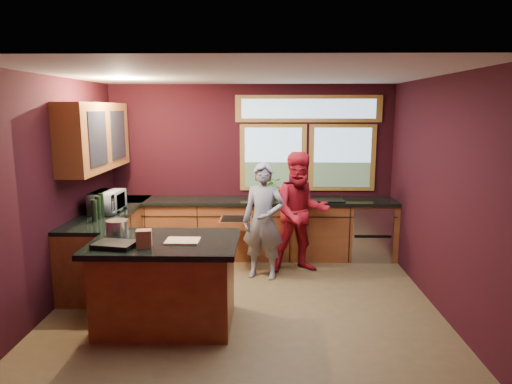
{
  "coord_description": "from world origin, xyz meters",
  "views": [
    {
      "loc": [
        0.23,
        -5.27,
        2.32
      ],
      "look_at": [
        0.11,
        0.4,
        1.28
      ],
      "focal_mm": 32.0,
      "sensor_mm": 36.0,
      "label": 1
    }
  ],
  "objects_px": {
    "island": "(166,282)",
    "stock_pot": "(117,228)",
    "cutting_board": "(183,241)",
    "person_grey": "(263,221)",
    "person_red": "(301,213)"
  },
  "relations": [
    {
      "from": "island",
      "to": "person_red",
      "type": "xyz_separation_m",
      "value": [
        1.57,
        1.69,
        0.39
      ]
    },
    {
      "from": "person_grey",
      "to": "stock_pot",
      "type": "xyz_separation_m",
      "value": [
        -1.59,
        -1.28,
        0.23
      ]
    },
    {
      "from": "person_grey",
      "to": "stock_pot",
      "type": "bearing_deg",
      "value": -126.47
    },
    {
      "from": "person_grey",
      "to": "person_red",
      "type": "distance_m",
      "value": 0.59
    },
    {
      "from": "island",
      "to": "cutting_board",
      "type": "bearing_deg",
      "value": -14.04
    },
    {
      "from": "island",
      "to": "person_grey",
      "type": "bearing_deg",
      "value": 53.94
    },
    {
      "from": "person_grey",
      "to": "person_red",
      "type": "relative_size",
      "value": 0.93
    },
    {
      "from": "person_grey",
      "to": "cutting_board",
      "type": "relative_size",
      "value": 4.59
    },
    {
      "from": "cutting_board",
      "to": "person_grey",
      "type": "bearing_deg",
      "value": 60.38
    },
    {
      "from": "island",
      "to": "stock_pot",
      "type": "distance_m",
      "value": 0.8
    },
    {
      "from": "person_grey",
      "to": "person_red",
      "type": "height_order",
      "value": "person_red"
    },
    {
      "from": "person_grey",
      "to": "island",
      "type": "bearing_deg",
      "value": -111.34
    },
    {
      "from": "person_grey",
      "to": "cutting_board",
      "type": "distance_m",
      "value": 1.71
    },
    {
      "from": "island",
      "to": "cutting_board",
      "type": "height_order",
      "value": "cutting_board"
    },
    {
      "from": "person_red",
      "to": "cutting_board",
      "type": "distance_m",
      "value": 2.22
    }
  ]
}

